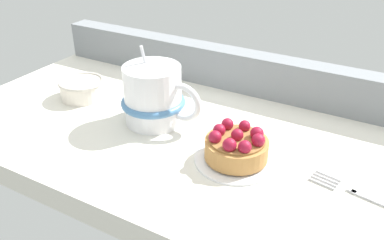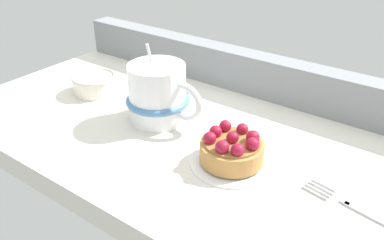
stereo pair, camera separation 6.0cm
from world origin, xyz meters
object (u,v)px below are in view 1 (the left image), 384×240
dessert_plate (236,159)px  coffee_mug (155,96)px  dessert_fork (378,201)px  sugar_bowl (82,88)px  raspberry_tart (237,146)px

dessert_plate → coffee_mug: coffee_mug is taller
dessert_plate → dessert_fork: 18.70cm
dessert_plate → coffee_mug: bearing=166.5°
dessert_plate → coffee_mug: 17.05cm
sugar_bowl → dessert_plate: bearing=-8.1°
coffee_mug → dessert_plate: bearing=-13.5°
raspberry_tart → sugar_bowl: (-32.60, 4.64, -0.63)cm
coffee_mug → sugar_bowl: 16.80cm
coffee_mug → raspberry_tart: bearing=-13.6°
dessert_plate → sugar_bowl: 32.95cm
dessert_plate → dessert_fork: same height
raspberry_tart → dessert_fork: 18.82cm
dessert_plate → raspberry_tart: 2.19cm
dessert_plate → coffee_mug: (-16.04, 3.86, 4.34)cm
sugar_bowl → coffee_mug: bearing=-2.6°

